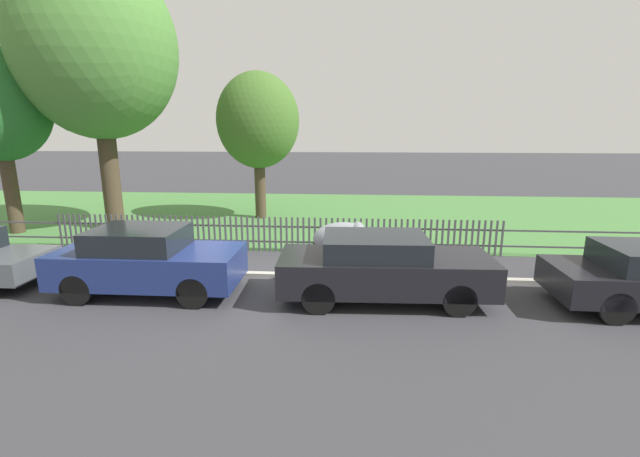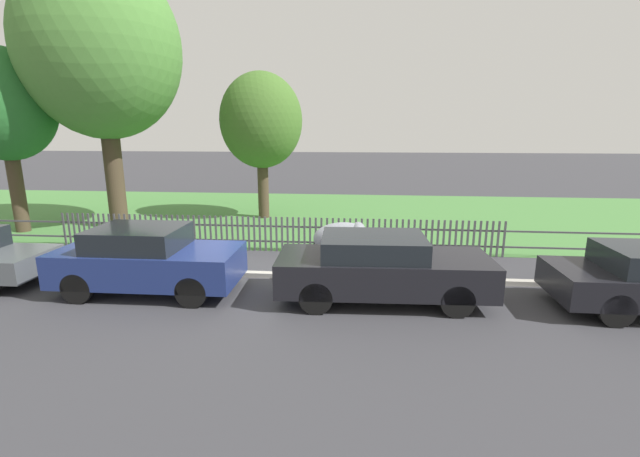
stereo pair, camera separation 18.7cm
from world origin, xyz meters
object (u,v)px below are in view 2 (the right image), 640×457
object	(u,v)px
tree_behind_motorcycle	(101,49)
parked_car_navy_estate	(147,259)
covered_motorcycle	(345,239)
parked_car_red_compact	(381,267)
tree_mid_park	(261,121)
tree_nearest_kerb	(4,106)

from	to	relation	value
tree_behind_motorcycle	parked_car_navy_estate	bearing A→B (deg)	-55.29
parked_car_navy_estate	covered_motorcycle	bearing A→B (deg)	30.10
parked_car_red_compact	tree_mid_park	size ratio (longest dim) A/B	0.78
covered_motorcycle	tree_nearest_kerb	distance (m)	12.56
parked_car_red_compact	covered_motorcycle	world-z (taller)	parked_car_red_compact
parked_car_red_compact	covered_motorcycle	xyz separation A→B (m)	(-0.85, 2.57, -0.05)
parked_car_red_compact	tree_nearest_kerb	bearing A→B (deg)	155.37
parked_car_navy_estate	tree_behind_motorcycle	distance (m)	9.31
covered_motorcycle	tree_mid_park	world-z (taller)	tree_mid_park
parked_car_navy_estate	covered_motorcycle	distance (m)	5.03
parked_car_red_compact	tree_mid_park	distance (m)	10.10
parked_car_navy_estate	tree_behind_motorcycle	xyz separation A→B (m)	(-4.27, 6.16, 5.52)
parked_car_navy_estate	tree_nearest_kerb	distance (m)	9.72
parked_car_navy_estate	parked_car_red_compact	xyz separation A→B (m)	(5.18, -0.02, -0.02)
parked_car_red_compact	tree_nearest_kerb	size ratio (longest dim) A/B	0.72
tree_nearest_kerb	parked_car_red_compact	bearing A→B (deg)	-22.58
covered_motorcycle	tree_mid_park	size ratio (longest dim) A/B	0.32
covered_motorcycle	tree_behind_motorcycle	distance (m)	10.88
tree_behind_motorcycle	tree_mid_park	distance (m)	6.00
tree_nearest_kerb	tree_behind_motorcycle	world-z (taller)	tree_behind_motorcycle
parked_car_navy_estate	covered_motorcycle	world-z (taller)	parked_car_navy_estate
parked_car_red_compact	tree_behind_motorcycle	bearing A→B (deg)	144.78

